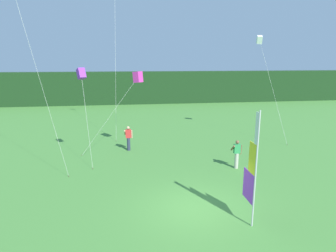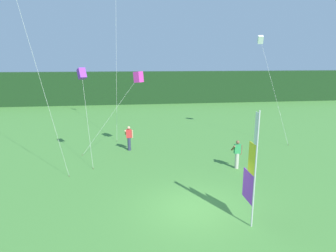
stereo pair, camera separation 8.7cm
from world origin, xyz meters
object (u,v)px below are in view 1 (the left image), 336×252
object	(u,v)px
banner_flag	(252,170)
person_near_banner	(237,153)
person_mid_field	(128,138)
kite_white_box_0	(260,40)
kite_purple_box_2	(81,74)
kite_magenta_box_4	(138,77)

from	to	relation	value
banner_flag	person_near_banner	distance (m)	5.75
person_mid_field	kite_white_box_0	distance (m)	12.28
person_near_banner	kite_purple_box_2	bearing A→B (deg)	165.32
kite_magenta_box_4	kite_purple_box_2	bearing A→B (deg)	-155.26
banner_flag	kite_white_box_0	size ratio (longest dim) A/B	0.56
banner_flag	kite_magenta_box_4	distance (m)	10.25
kite_white_box_0	kite_magenta_box_4	bearing A→B (deg)	-161.69
kite_white_box_0	kite_magenta_box_4	world-z (taller)	kite_white_box_0
person_near_banner	person_mid_field	size ratio (longest dim) A/B	0.98
person_mid_field	kite_purple_box_2	xyz separation A→B (m)	(-2.51, -1.93, 4.32)
banner_flag	kite_magenta_box_4	world-z (taller)	kite_magenta_box_4
person_near_banner	kite_magenta_box_4	bearing A→B (deg)	145.06
banner_flag	kite_purple_box_2	bearing A→B (deg)	132.42
person_mid_field	kite_white_box_0	world-z (taller)	kite_white_box_0
person_near_banner	kite_purple_box_2	distance (m)	9.82
banner_flag	person_mid_field	bearing A→B (deg)	115.01
person_near_banner	kite_magenta_box_4	distance (m)	7.64
kite_magenta_box_4	banner_flag	bearing A→B (deg)	-67.57
kite_purple_box_2	banner_flag	bearing A→B (deg)	-47.58
kite_white_box_0	banner_flag	bearing A→B (deg)	-114.68
kite_magenta_box_4	kite_white_box_0	bearing A→B (deg)	18.31
banner_flag	person_mid_field	world-z (taller)	banner_flag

